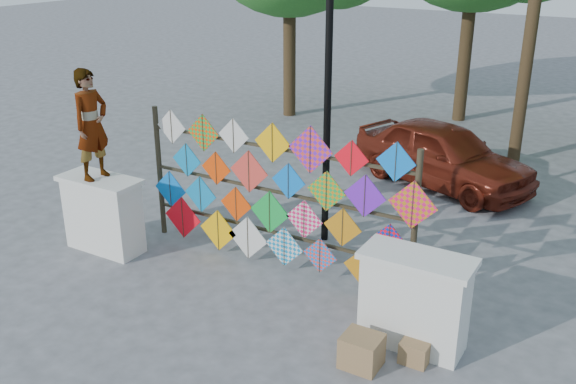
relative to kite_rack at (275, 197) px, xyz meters
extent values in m
plane|color=gray|center=(-0.07, -0.73, -1.20)|extent=(80.00, 80.00, 0.00)
cube|color=silver|center=(-2.77, -0.93, -0.60)|extent=(1.30, 0.55, 1.20)
cube|color=silver|center=(-2.77, -0.93, 0.04)|extent=(1.40, 0.65, 0.08)
cube|color=silver|center=(2.63, -0.93, -0.60)|extent=(1.30, 0.55, 1.20)
cube|color=silver|center=(2.63, -0.93, 0.04)|extent=(1.40, 0.65, 0.08)
cylinder|color=#312A1B|center=(-2.37, 0.07, -0.05)|extent=(0.09, 0.09, 2.30)
cylinder|color=#312A1B|center=(2.23, 0.07, -0.05)|extent=(0.09, 0.09, 2.30)
cube|color=#312A1B|center=(-0.07, 0.07, -0.65)|extent=(4.60, 0.04, 0.04)
cube|color=#312A1B|center=(-0.07, 0.07, 0.05)|extent=(4.60, 0.04, 0.04)
cube|color=#312A1B|center=(-0.07, 0.07, 0.75)|extent=(4.60, 0.04, 0.04)
cube|color=silver|center=(-1.98, 0.01, 0.82)|extent=(0.59, 0.01, 0.59)
cube|color=#312A1B|center=(-1.98, 0.00, 0.82)|extent=(0.01, 0.01, 0.58)
cube|color=#F03F07|center=(-1.34, 0.01, 0.81)|extent=(0.62, 0.01, 0.62)
cube|color=#312A1B|center=(-1.34, 0.00, 0.81)|extent=(0.01, 0.01, 0.61)
cube|color=silver|center=(-0.75, 0.01, 0.86)|extent=(0.56, 0.01, 0.56)
cube|color=#312A1B|center=(-0.75, 0.00, 0.86)|extent=(0.01, 0.01, 0.55)
cube|color=#FFB20A|center=(-0.04, 0.01, 0.85)|extent=(0.62, 0.01, 0.62)
cube|color=#312A1B|center=(-0.04, 0.00, 0.85)|extent=(0.01, 0.01, 0.61)
cube|color=#6C1AC8|center=(0.60, 0.01, 0.85)|extent=(0.73, 0.01, 0.73)
cube|color=#312A1B|center=(0.60, 0.00, 0.85)|extent=(0.01, 0.01, 0.72)
cube|color=#FF0B19|center=(1.26, 0.01, 0.83)|extent=(0.53, 0.01, 0.53)
cube|color=#312A1B|center=(1.26, 0.00, 0.83)|extent=(0.01, 0.01, 0.53)
cube|color=blue|center=(1.92, 0.01, 0.89)|extent=(0.57, 0.01, 0.57)
cube|color=#312A1B|center=(1.92, 0.00, 0.89)|extent=(0.01, 0.01, 0.56)
cube|color=#0B7BBB|center=(-1.67, -0.03, 0.31)|extent=(0.58, 0.01, 0.58)
cube|color=#312A1B|center=(-1.67, -0.04, 0.31)|extent=(0.01, 0.01, 0.57)
cube|color=#F03F07|center=(-1.08, -0.03, 0.28)|extent=(0.57, 0.01, 0.57)
cube|color=#312A1B|center=(-1.08, -0.04, 0.28)|extent=(0.01, 0.01, 0.56)
cube|color=red|center=(-0.45, -0.03, 0.34)|extent=(0.70, 0.01, 0.70)
cube|color=#312A1B|center=(-0.45, -0.04, 0.34)|extent=(0.01, 0.01, 0.68)
cube|color=blue|center=(0.26, -0.03, 0.31)|extent=(0.58, 0.01, 0.58)
cube|color=#312A1B|center=(0.26, -0.04, 0.31)|extent=(0.01, 0.01, 0.56)
cube|color=green|center=(0.90, -0.03, 0.28)|extent=(0.63, 0.01, 0.63)
cube|color=#312A1B|center=(0.90, -0.04, 0.28)|extent=(0.01, 0.01, 0.62)
cube|color=#6C1AC8|center=(1.50, -0.03, 0.33)|extent=(0.65, 0.01, 0.65)
cube|color=#312A1B|center=(1.50, -0.04, 0.33)|extent=(0.01, 0.01, 0.64)
cube|color=#E21558|center=(2.21, -0.03, 0.34)|extent=(0.71, 0.01, 0.71)
cube|color=#312A1B|center=(2.21, -0.04, 0.34)|extent=(0.01, 0.01, 0.70)
cube|color=blue|center=(-2.03, -0.07, -0.26)|extent=(0.66, 0.01, 0.66)
cube|color=#312A1B|center=(-2.03, -0.08, -0.26)|extent=(0.01, 0.01, 0.64)
cube|color=#0B7BBB|center=(-1.39, -0.07, -0.22)|extent=(0.63, 0.01, 0.63)
cube|color=#312A1B|center=(-1.39, -0.08, -0.22)|extent=(0.01, 0.01, 0.62)
cube|color=#F03F07|center=(-0.68, -0.07, -0.25)|extent=(0.59, 0.01, 0.59)
cube|color=#312A1B|center=(-0.68, -0.08, -0.25)|extent=(0.01, 0.01, 0.58)
cube|color=green|center=(-0.05, -0.07, -0.25)|extent=(0.71, 0.01, 0.71)
cube|color=#312A1B|center=(-0.05, -0.08, -0.25)|extent=(0.01, 0.01, 0.69)
cube|color=silver|center=(0.56, -0.07, -0.23)|extent=(0.63, 0.01, 0.63)
cube|color=#312A1B|center=(0.56, -0.08, -0.23)|extent=(0.01, 0.01, 0.62)
cube|color=#C07511|center=(1.20, -0.07, -0.21)|extent=(0.61, 0.01, 0.61)
cube|color=#312A1B|center=(1.20, -0.08, -0.21)|extent=(0.01, 0.01, 0.60)
cube|color=#FF0B19|center=(1.92, -0.07, -0.28)|extent=(0.58, 0.01, 0.58)
cube|color=#312A1B|center=(1.92, -0.08, -0.28)|extent=(0.01, 0.01, 0.57)
cube|color=#FF0B19|center=(-1.77, -0.11, -0.71)|extent=(0.75, 0.01, 0.75)
cube|color=#312A1B|center=(-1.77, -0.12, -0.71)|extent=(0.01, 0.01, 0.74)
cube|color=#FFB20A|center=(-1.03, -0.11, -0.77)|extent=(0.72, 0.01, 0.72)
cube|color=#312A1B|center=(-1.03, -0.12, -0.77)|extent=(0.01, 0.01, 0.71)
cube|color=silver|center=(-0.44, -0.11, -0.76)|extent=(0.74, 0.01, 0.74)
cube|color=#312A1B|center=(-0.44, -0.12, -0.76)|extent=(0.01, 0.01, 0.73)
cube|color=silver|center=(0.23, -0.11, -0.75)|extent=(0.67, 0.01, 0.67)
cube|color=#312A1B|center=(0.23, -0.12, -0.75)|extent=(0.01, 0.01, 0.66)
cube|color=blue|center=(0.86, -0.11, -0.74)|extent=(0.57, 0.01, 0.57)
cube|color=#312A1B|center=(0.86, -0.12, -0.74)|extent=(0.01, 0.01, 0.56)
cube|color=#C07511|center=(1.56, -0.11, -0.75)|extent=(0.60, 0.01, 0.60)
cube|color=#312A1B|center=(1.56, -0.12, -0.75)|extent=(0.01, 0.01, 0.59)
cube|color=red|center=(2.20, -0.11, -0.72)|extent=(0.64, 0.01, 0.64)
cube|color=#312A1B|center=(2.20, -0.12, -0.72)|extent=(0.01, 0.01, 0.63)
cylinder|color=#45331D|center=(-4.57, 8.27, 0.73)|extent=(0.36, 0.36, 3.85)
cylinder|color=#45331D|center=(-0.07, 10.27, 0.87)|extent=(0.36, 0.36, 4.12)
cylinder|color=#45331D|center=(2.13, 7.27, 1.55)|extent=(0.28, 0.28, 5.50)
imported|color=#99999E|center=(-2.80, -0.93, 0.97)|extent=(0.44, 0.66, 1.77)
imported|color=#621C10|center=(1.12, 4.89, -0.52)|extent=(4.28, 2.86, 1.36)
cylinder|color=black|center=(0.23, 1.27, 0.90)|extent=(0.12, 0.12, 4.20)
cube|color=olive|center=(2.26, -1.67, -0.99)|extent=(0.47, 0.42, 0.42)
cube|color=olive|center=(2.80, -1.25, -1.05)|extent=(0.35, 0.32, 0.29)
camera|label=1|loc=(4.80, -7.77, 3.70)|focal=40.00mm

